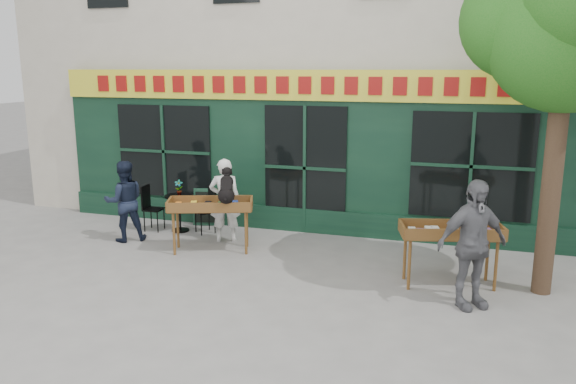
# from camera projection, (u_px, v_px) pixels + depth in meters

# --- Properties ---
(ground) EXTENTS (80.00, 80.00, 0.00)m
(ground) POSITION_uv_depth(u_px,v_px,m) (267.00, 269.00, 9.50)
(ground) COLOR slate
(ground) RESTS_ON ground
(building) EXTENTS (14.00, 7.26, 10.00)m
(building) POSITION_uv_depth(u_px,v_px,m) (346.00, 1.00, 14.00)
(building) COLOR beige
(building) RESTS_ON ground
(street_tree) EXTENTS (3.05, 2.90, 5.60)m
(street_tree) POSITION_uv_depth(u_px,v_px,m) (572.00, 10.00, 7.68)
(street_tree) COLOR #382619
(street_tree) RESTS_ON ground
(book_cart_center) EXTENTS (1.62, 1.08, 0.99)m
(book_cart_center) POSITION_uv_depth(u_px,v_px,m) (211.00, 208.00, 10.28)
(book_cart_center) COLOR brown
(book_cart_center) RESTS_ON ground
(dog) EXTENTS (0.52, 0.68, 0.60)m
(dog) POSITION_uv_depth(u_px,v_px,m) (226.00, 185.00, 10.03)
(dog) COLOR black
(dog) RESTS_ON book_cart_center
(woman) EXTENTS (0.69, 0.57, 1.64)m
(woman) POSITION_uv_depth(u_px,v_px,m) (225.00, 200.00, 10.89)
(woman) COLOR silver
(woman) RESTS_ON ground
(book_cart_right) EXTENTS (1.61, 0.98, 0.99)m
(book_cart_right) POSITION_uv_depth(u_px,v_px,m) (451.00, 235.00, 8.63)
(book_cart_right) COLOR brown
(book_cart_right) RESTS_ON ground
(man_right) EXTENTS (1.15, 0.99, 1.85)m
(man_right) POSITION_uv_depth(u_px,v_px,m) (472.00, 244.00, 7.82)
(man_right) COLOR #5C5C61
(man_right) RESTS_ON ground
(bistro_table) EXTENTS (0.60, 0.60, 0.76)m
(bistro_table) POSITION_uv_depth(u_px,v_px,m) (180.00, 206.00, 11.60)
(bistro_table) COLOR black
(bistro_table) RESTS_ON ground
(bistro_chair_left) EXTENTS (0.39, 0.38, 0.95)m
(bistro_chair_left) POSITION_uv_depth(u_px,v_px,m) (150.00, 204.00, 11.69)
(bistro_chair_left) COLOR black
(bistro_chair_left) RESTS_ON ground
(bistro_chair_right) EXTENTS (0.51, 0.51, 0.95)m
(bistro_chair_right) POSITION_uv_depth(u_px,v_px,m) (209.00, 206.00, 11.53)
(bistro_chair_right) COLOR black
(bistro_chair_right) RESTS_ON ground
(potted_plant) EXTENTS (0.20, 0.16, 0.32)m
(potted_plant) POSITION_uv_depth(u_px,v_px,m) (179.00, 188.00, 11.52)
(potted_plant) COLOR gray
(potted_plant) RESTS_ON bistro_table
(man_left) EXTENTS (0.98, 0.95, 1.59)m
(man_left) POSITION_uv_depth(u_px,v_px,m) (125.00, 201.00, 10.91)
(man_left) COLOR black
(man_left) RESTS_ON ground
(chalkboard) EXTENTS (0.59, 0.31, 0.79)m
(chalkboard) POSITION_uv_depth(u_px,v_px,m) (206.00, 207.00, 12.09)
(chalkboard) COLOR black
(chalkboard) RESTS_ON ground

